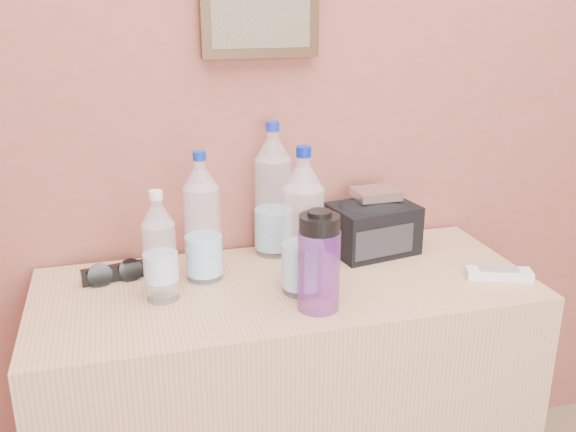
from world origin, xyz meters
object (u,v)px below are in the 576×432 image
object	(u,v)px
pet_small	(160,253)
nalgene_bottle	(319,261)
dresser	(286,413)
toiletry_bag	(373,225)
pet_large_c	(203,224)
pet_large_d	(303,230)
ac_remote	(499,274)
pet_large_b	(273,197)
foil_packet	(376,193)
sunglasses	(114,273)

from	to	relation	value
pet_small	nalgene_bottle	bearing A→B (deg)	-22.63
dresser	toiletry_bag	xyz separation A→B (m)	(0.28, 0.14, 0.45)
dresser	pet_small	bearing A→B (deg)	-178.85
pet_small	toiletry_bag	world-z (taller)	pet_small
pet_small	nalgene_bottle	world-z (taller)	pet_small
nalgene_bottle	pet_large_c	bearing A→B (deg)	134.44
pet_large_d	ac_remote	world-z (taller)	pet_large_d
dresser	pet_large_d	distance (m)	0.54
pet_large_c	pet_small	world-z (taller)	pet_large_c
dresser	pet_large_b	world-z (taller)	pet_large_b
pet_small	foil_packet	world-z (taller)	pet_small
dresser	foil_packet	world-z (taller)	foil_packet
ac_remote	foil_packet	xyz separation A→B (m)	(-0.23, 0.26, 0.15)
pet_large_d	toiletry_bag	size ratio (longest dim) A/B	1.59
pet_large_d	pet_small	world-z (taller)	pet_large_d
pet_small	foil_packet	distance (m)	0.61
pet_large_b	ac_remote	world-z (taller)	pet_large_b
pet_large_c	foil_packet	distance (m)	0.48
pet_large_d	toiletry_bag	bearing A→B (deg)	36.81
foil_packet	ac_remote	bearing A→B (deg)	-47.76
nalgene_bottle	sunglasses	bearing A→B (deg)	148.47
ac_remote	foil_packet	distance (m)	0.38
dresser	pet_large_d	world-z (taller)	pet_large_d
ac_remote	pet_large_b	bearing A→B (deg)	168.27
dresser	pet_large_c	world-z (taller)	pet_large_c
pet_small	ac_remote	xyz separation A→B (m)	(0.82, -0.10, -0.10)
pet_large_b	pet_small	xyz separation A→B (m)	(-0.32, -0.20, -0.04)
pet_small	toiletry_bag	xyz separation A→B (m)	(0.58, 0.14, -0.04)
pet_large_b	ac_remote	size ratio (longest dim) A/B	2.27
pet_large_d	dresser	bearing A→B (deg)	115.33
nalgene_bottle	pet_large_b	bearing A→B (deg)	92.91
sunglasses	nalgene_bottle	bearing A→B (deg)	-42.11
pet_large_d	nalgene_bottle	world-z (taller)	pet_large_d
dresser	sunglasses	distance (m)	0.58
pet_large_b	foil_packet	xyz separation A→B (m)	(0.27, -0.05, 0.00)
ac_remote	sunglasses	bearing A→B (deg)	-174.46
pet_large_b	pet_large_d	world-z (taller)	pet_large_b
dresser	ac_remote	distance (m)	0.66
pet_large_d	nalgene_bottle	size ratio (longest dim) A/B	1.53
pet_small	sunglasses	bearing A→B (deg)	129.13
pet_large_d	pet_large_c	bearing A→B (deg)	147.32
dresser	foil_packet	distance (m)	0.63
dresser	sunglasses	size ratio (longest dim) A/B	7.66
sunglasses	foil_packet	bearing A→B (deg)	-8.92
nalgene_bottle	foil_packet	world-z (taller)	nalgene_bottle
ac_remote	foil_packet	bearing A→B (deg)	152.01
foil_packet	pet_large_c	bearing A→B (deg)	-172.50
pet_large_b	sunglasses	bearing A→B (deg)	-170.19
toiletry_bag	ac_remote	bearing A→B (deg)	-55.91
dresser	sunglasses	bearing A→B (deg)	162.84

